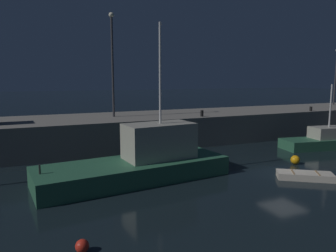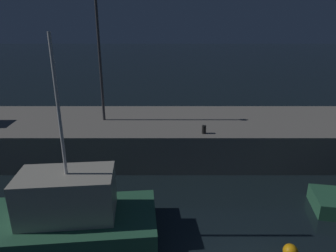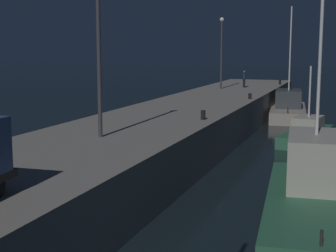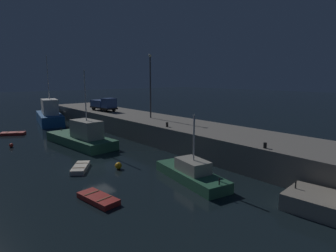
# 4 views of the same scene
# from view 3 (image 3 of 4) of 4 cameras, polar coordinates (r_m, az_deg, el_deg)

# --- Properties ---
(pier_quay) EXTENTS (74.90, 7.96, 2.67)m
(pier_quay) POSITION_cam_3_polar(r_m,az_deg,el_deg) (32.43, -0.93, -1.15)
(pier_quay) COLOR gray
(pier_quay) RESTS_ON ground
(fishing_trawler_red) EXTENTS (8.02, 3.61, 5.57)m
(fishing_trawler_red) POSITION_cam_3_polar(r_m,az_deg,el_deg) (39.06, 15.25, -0.74)
(fishing_trawler_red) COLOR #2D6647
(fishing_trawler_red) RESTS_ON ground
(fishing_boat_white) EXTENTS (11.75, 4.85, 9.34)m
(fishing_boat_white) POSITION_cam_3_polar(r_m,az_deg,el_deg) (21.63, 16.09, -7.32)
(fishing_boat_white) COLOR #2D6647
(fishing_boat_white) RESTS_ON ground
(fishing_boat_orange) EXTENTS (10.68, 4.36, 10.69)m
(fishing_boat_orange) POSITION_cam_3_polar(r_m,az_deg,el_deg) (51.42, 13.25, 1.93)
(fishing_boat_orange) COLOR gray
(fishing_boat_orange) RESTS_ON ground
(lamp_post_west) EXTENTS (0.44, 0.44, 9.00)m
(lamp_post_west) POSITION_cam_3_polar(r_m,az_deg,el_deg) (24.44, -7.78, 10.87)
(lamp_post_west) COLOR #38383D
(lamp_post_west) RESTS_ON pier_quay
(lamp_post_east) EXTENTS (0.44, 0.44, 7.22)m
(lamp_post_east) POSITION_cam_3_polar(r_m,az_deg,el_deg) (52.91, 5.98, 8.77)
(lamp_post_east) COLOR #38383D
(lamp_post_east) RESTS_ON pier_quay
(dockworker) EXTENTS (0.45, 0.45, 1.77)m
(dockworker) POSITION_cam_3_polar(r_m,az_deg,el_deg) (54.91, 8.50, 5.32)
(dockworker) COLOR black
(dockworker) RESTS_ON pier_quay
(bollard_west) EXTENTS (0.28, 0.28, 0.55)m
(bollard_west) POSITION_cam_3_polar(r_m,az_deg,el_deg) (30.40, 3.93, 1.23)
(bollard_west) COLOR black
(bollard_west) RESTS_ON pier_quay
(bollard_central) EXTENTS (0.28, 0.28, 0.46)m
(bollard_central) POSITION_cam_3_polar(r_m,az_deg,el_deg) (42.96, 9.12, 3.31)
(bollard_central) COLOR black
(bollard_central) RESTS_ON pier_quay
(bollard_east) EXTENTS (0.28, 0.28, 0.62)m
(bollard_east) POSITION_cam_3_polar(r_m,az_deg,el_deg) (60.01, 12.38, 4.84)
(bollard_east) COLOR black
(bollard_east) RESTS_ON pier_quay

